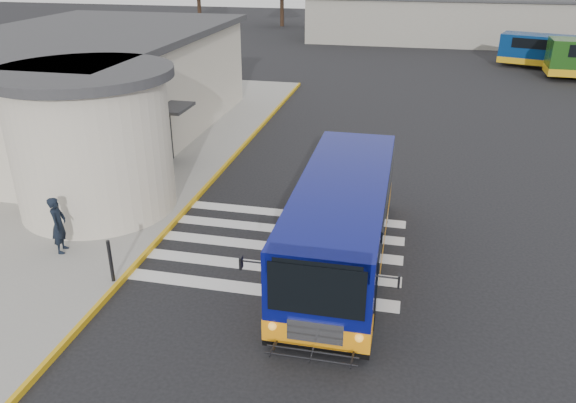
% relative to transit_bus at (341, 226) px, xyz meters
% --- Properties ---
extents(ground, '(140.00, 140.00, 0.00)m').
position_rel_transit_bus_xyz_m(ground, '(-1.69, 1.40, -1.26)').
color(ground, black).
rests_on(ground, ground).
extents(sidewalk, '(10.00, 34.00, 0.15)m').
position_rel_transit_bus_xyz_m(sidewalk, '(-10.69, 5.40, -1.19)').
color(sidewalk, gray).
rests_on(sidewalk, ground).
extents(curb_strip, '(0.12, 34.00, 0.16)m').
position_rel_transit_bus_xyz_m(curb_strip, '(-5.74, 5.40, -1.18)').
color(curb_strip, gold).
rests_on(curb_strip, ground).
extents(station_building, '(12.70, 18.70, 4.80)m').
position_rel_transit_bus_xyz_m(station_building, '(-12.53, 8.30, 1.30)').
color(station_building, beige).
rests_on(station_building, ground).
extents(crosswalk, '(8.00, 5.35, 0.01)m').
position_rel_transit_bus_xyz_m(crosswalk, '(-2.19, 0.60, -1.26)').
color(crosswalk, silver).
rests_on(crosswalk, ground).
extents(depot_building, '(26.40, 8.40, 4.20)m').
position_rel_transit_bus_xyz_m(depot_building, '(4.31, 43.40, 0.84)').
color(depot_building, gray).
rests_on(depot_building, ground).
extents(transit_bus, '(3.41, 9.38, 2.64)m').
position_rel_transit_bus_xyz_m(transit_bus, '(0.00, 0.00, 0.00)').
color(transit_bus, '#080E66').
rests_on(transit_bus, ground).
extents(pedestrian_a, '(0.56, 0.72, 1.75)m').
position_rel_transit_bus_xyz_m(pedestrian_a, '(-8.17, -1.27, -0.24)').
color(pedestrian_a, black).
rests_on(pedestrian_a, sidewalk).
extents(pedestrian_b, '(0.69, 0.85, 1.66)m').
position_rel_transit_bus_xyz_m(pedestrian_b, '(-8.10, 1.32, -0.28)').
color(pedestrian_b, black).
rests_on(pedestrian_b, sidewalk).
extents(bollard, '(0.10, 0.10, 1.24)m').
position_rel_transit_bus_xyz_m(bollard, '(-5.89, -2.45, -0.49)').
color(bollard, black).
rests_on(bollard, sidewalk).
extents(far_bus_a, '(8.43, 4.71, 2.10)m').
position_rel_transit_bus_xyz_m(far_bus_a, '(11.95, 31.66, 0.10)').
color(far_bus_a, navy).
rests_on(far_bus_a, ground).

